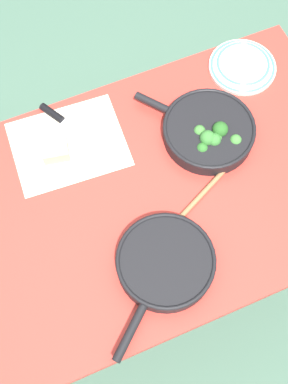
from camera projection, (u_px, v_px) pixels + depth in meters
ground_plane at (144, 268)px, 2.27m from camera, size 14.00×14.00×0.00m
dining_table_red at (144, 206)px, 1.64m from camera, size 1.35×0.81×0.77m
skillet_broccoli at (208, 131)px, 1.62m from camera, size 0.30×0.35×0.08m
skillet_eggs at (165, 263)px, 1.45m from camera, size 0.37×0.33×0.05m
wooden_spoon at (182, 215)px, 1.53m from camera, size 0.38×0.20×0.02m
parchment_sheet at (68, 144)px, 1.63m from camera, size 0.36×0.29×0.00m
grater_knife at (66, 123)px, 1.65m from camera, size 0.16×0.26×0.02m
cheese_block at (55, 150)px, 1.60m from camera, size 0.09×0.08×0.04m
dinner_plate_stack at (243, 66)px, 1.74m from camera, size 0.22×0.22×0.03m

